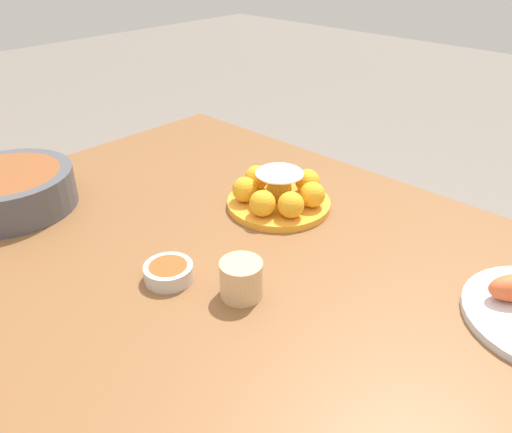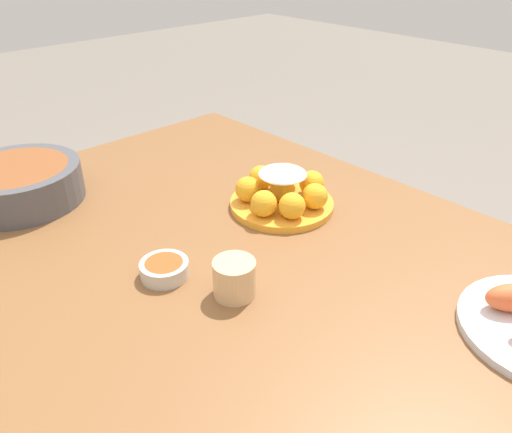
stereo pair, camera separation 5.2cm
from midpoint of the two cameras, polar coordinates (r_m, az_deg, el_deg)
The scene contains 5 objects.
dining_table at distance 1.01m, azimuth -4.51°, elevation -9.61°, with size 1.42×1.09×0.77m.
cake_plate at distance 1.13m, azimuth 1.34°, elevation 2.75°, with size 0.24×0.24×0.09m.
serving_bowl at distance 1.26m, azimuth -27.43°, elevation 2.78°, with size 0.28×0.28×0.09m.
sauce_bowl at distance 0.93m, azimuth -11.57°, elevation -6.23°, with size 0.09×0.09×0.03m.
cup_far at distance 0.87m, azimuth -3.44°, elevation -7.17°, with size 0.08×0.08×0.07m.
Camera 1 is at (-0.57, 0.52, 1.34)m, focal length 35.00 mm.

